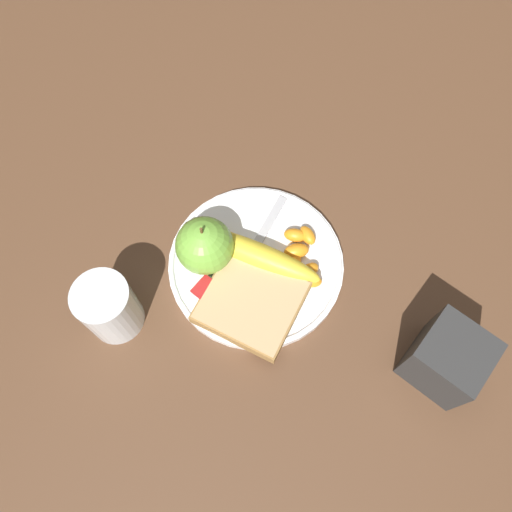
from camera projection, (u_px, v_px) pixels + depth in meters
name	position (u px, v px, depth m)	size (l,w,h in m)	color
ground_plane	(256.00, 265.00, 0.69)	(3.00, 3.00, 0.00)	brown
plate	(256.00, 263.00, 0.69)	(0.24, 0.24, 0.01)	white
juice_glass	(110.00, 308.00, 0.62)	(0.07, 0.07, 0.09)	silver
apple	(205.00, 246.00, 0.65)	(0.08, 0.08, 0.09)	#72B23D
banana	(250.00, 252.00, 0.67)	(0.20, 0.09, 0.04)	yellow
bread_slice	(251.00, 302.00, 0.65)	(0.14, 0.14, 0.02)	olive
fork	(248.00, 259.00, 0.68)	(0.06, 0.19, 0.00)	#B2B2B7
jam_packet	(209.00, 294.00, 0.65)	(0.04, 0.03, 0.02)	white
orange_segment_0	(311.00, 281.00, 0.66)	(0.03, 0.03, 0.02)	orange
orange_segment_1	(295.00, 263.00, 0.68)	(0.02, 0.03, 0.01)	orange
orange_segment_2	(309.00, 271.00, 0.67)	(0.03, 0.03, 0.02)	orange
orange_segment_3	(295.00, 235.00, 0.69)	(0.04, 0.03, 0.02)	orange
orange_segment_4	(307.00, 235.00, 0.69)	(0.04, 0.03, 0.02)	orange
orange_segment_5	(296.00, 251.00, 0.68)	(0.04, 0.04, 0.02)	orange
condiment_caddy	(447.00, 359.00, 0.60)	(0.08, 0.08, 0.09)	#2D2D2D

